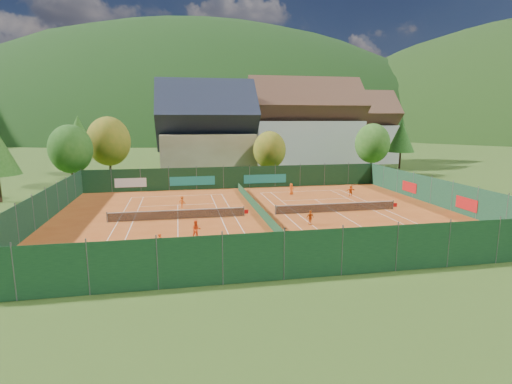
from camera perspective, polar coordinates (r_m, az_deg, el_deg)
The scene contains 34 objects.
ground at distance 39.64m, azimuth 0.55°, elevation -3.39°, with size 600.00×600.00×0.00m, color #304C17.
clay_pad at distance 39.63m, azimuth 0.55°, elevation -3.35°, with size 40.00×32.00×0.01m, color #A64718.
court_markings_left at distance 38.87m, azimuth -11.11°, elevation -3.82°, with size 11.03×23.83×0.00m.
court_markings_right at distance 41.93m, azimuth 11.34°, elevation -2.78°, with size 11.03×23.83×0.00m.
tennis_net_left at distance 38.75m, azimuth -10.90°, elevation -3.10°, with size 13.30×0.10×1.02m.
tennis_net_right at distance 41.88m, azimuth 11.56°, elevation -2.11°, with size 13.30×0.10×1.02m.
court_divider at distance 39.51m, azimuth 0.55°, elevation -2.66°, with size 0.03×28.80×1.00m.
fence_north at distance 54.77m, azimuth -3.27°, elevation 2.05°, with size 40.00×0.10×3.00m.
fence_south at distance 24.37m, azimuth 8.21°, elevation -8.74°, with size 40.00×0.04×3.00m.
fence_west at distance 40.44m, azimuth -28.45°, elevation -2.19°, with size 0.04×32.00×3.00m.
fence_east at distance 47.51m, azimuth 24.89°, elevation -0.19°, with size 0.09×32.00×3.00m.
chalet at distance 67.92m, azimuth -7.08°, elevation 7.99°, with size 16.20×12.00×16.00m.
hotel_block_a at distance 77.45m, azimuth 6.91°, elevation 8.85°, with size 21.60×11.00×17.25m.
hotel_block_b at distance 90.03m, azimuth 13.92°, elevation 8.35°, with size 17.28×10.00×15.50m.
tree_west_front at distance 59.58m, azimuth -24.97°, elevation 5.57°, with size 5.72×5.72×8.69m.
tree_west_mid at distance 64.61m, azimuth -20.30°, elevation 6.81°, with size 6.44×6.44×9.78m.
tree_west_back at distance 73.57m, azimuth -24.00°, elevation 7.45°, with size 5.60×5.60×10.00m.
tree_center at distance 61.44m, azimuth 1.94°, elevation 6.02°, with size 5.01×5.01×7.60m.
tree_east_front at distance 69.50m, azimuth 16.28°, elevation 6.69°, with size 5.72×5.72×8.69m.
tree_east_mid at distance 81.31m, azimuth 20.05°, elevation 7.44°, with size 5.04×5.04×9.00m.
tree_east_back at distance 84.75m, azimuth 12.58°, elevation 8.38°, with size 7.15×7.15×10.86m.
mountain_backdrop at distance 277.96m, azimuth -3.34°, elevation 0.27°, with size 820.00×530.00×242.00m.
ball_hopper at distance 34.78m, azimuth 24.11°, elevation -5.32°, with size 0.34×0.34×0.80m.
loose_ball_0 at distance 31.74m, azimuth -11.68°, elevation -7.05°, with size 0.07×0.07×0.07m, color #CCD833.
loose_ball_1 at distance 32.76m, azimuth 17.58°, elevation -6.78°, with size 0.07×0.07×0.07m, color #CCD833.
loose_ball_2 at distance 43.24m, azimuth 0.73°, elevation -2.14°, with size 0.07×0.07×0.07m, color #CCD833.
loose_ball_3 at distance 45.64m, azimuth -4.46°, elevation -1.50°, with size 0.07×0.07×0.07m, color #CCD833.
loose_ball_4 at distance 40.69m, azimuth 14.32°, elevation -3.28°, with size 0.07×0.07×0.07m, color #CCD833.
player_left_near at distance 29.92m, azimuth -13.52°, elevation -7.00°, with size 0.47×0.31×1.28m, color #DC4813.
player_left_mid at distance 32.16m, azimuth -8.52°, elevation -5.35°, with size 0.75×0.58×1.54m, color #EE4A15.
player_left_far at distance 43.58m, azimuth -10.51°, elevation -1.39°, with size 0.84×0.48×1.30m, color #DC5513.
player_right_near at distance 36.33m, azimuth 7.74°, elevation -3.65°, with size 0.78×0.33×1.34m, color #D55B12.
player_right_far_a at distance 50.54m, azimuth 5.06°, elevation 0.44°, with size 0.69×0.45×1.42m, color #F35B15.
player_right_far_b at distance 50.62m, azimuth 13.37°, elevation 0.19°, with size 1.28×0.41×1.39m, color orange.
Camera 1 is at (-7.73, -37.70, 9.47)m, focal length 28.00 mm.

